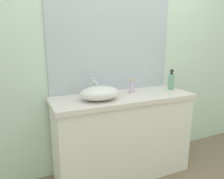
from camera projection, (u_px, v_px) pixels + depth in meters
bathroom_wall_rear at (119, 49)px, 2.31m from camera, size 6.00×0.06×2.60m
vanity_counter at (123, 136)px, 2.20m from camera, size 1.42×0.51×0.86m
wall_mirror_panel at (113, 39)px, 2.22m from camera, size 1.36×0.01×1.10m
sink_basin at (100, 93)px, 1.95m from camera, size 0.38×0.28×0.13m
faucet at (94, 86)px, 2.08m from camera, size 0.03×0.13×0.18m
soap_dispenser at (171, 81)px, 2.35m from camera, size 0.06×0.06×0.23m
lotion_bottle at (132, 86)px, 2.22m from camera, size 0.05×0.05×0.14m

